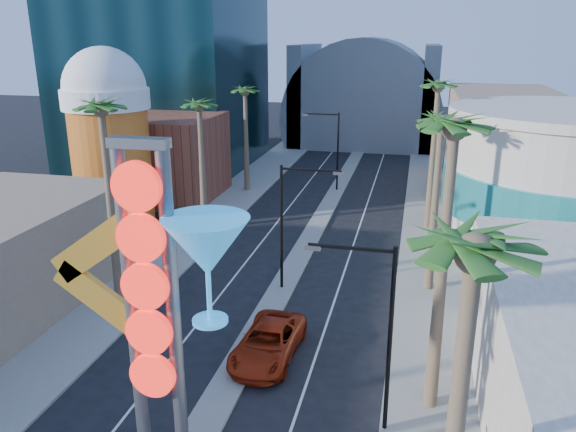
% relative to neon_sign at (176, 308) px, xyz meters
% --- Properties ---
extents(sidewalk_west, '(5.00, 100.00, 0.15)m').
position_rel_neon_sign_xyz_m(sidewalk_west, '(-10.32, 32.04, -7.23)').
color(sidewalk_west, gray).
rests_on(sidewalk_west, ground).
extents(sidewalk_east, '(5.00, 100.00, 0.15)m').
position_rel_neon_sign_xyz_m(sidewalk_east, '(8.68, 32.04, -7.23)').
color(sidewalk_east, gray).
rests_on(sidewalk_east, ground).
extents(median, '(1.60, 84.00, 0.15)m').
position_rel_neon_sign_xyz_m(median, '(-0.82, 35.04, -7.23)').
color(median, gray).
rests_on(median, ground).
extents(brick_filler_west, '(10.00, 10.00, 8.00)m').
position_rel_neon_sign_xyz_m(brick_filler_west, '(-16.82, 35.04, -3.31)').
color(brick_filler_west, brown).
rests_on(brick_filler_west, ground).
extents(filler_east, '(10.00, 20.00, 10.00)m').
position_rel_neon_sign_xyz_m(filler_east, '(15.18, 45.04, -2.31)').
color(filler_east, '#8B755A').
rests_on(filler_east, ground).
extents(beer_mug, '(7.00, 7.00, 14.50)m').
position_rel_neon_sign_xyz_m(beer_mug, '(-17.82, 27.04, 0.54)').
color(beer_mug, '#C45C1A').
rests_on(beer_mug, ground).
extents(turquoise_building, '(16.60, 16.60, 10.60)m').
position_rel_neon_sign_xyz_m(turquoise_building, '(17.18, 27.04, -2.06)').
color(turquoise_building, '#B2A796').
rests_on(turquoise_building, ground).
extents(canopy, '(22.00, 16.00, 22.00)m').
position_rel_neon_sign_xyz_m(canopy, '(-0.82, 69.04, -3.00)').
color(canopy, slate).
rests_on(canopy, ground).
extents(neon_sign, '(6.53, 2.60, 12.55)m').
position_rel_neon_sign_xyz_m(neon_sign, '(0.00, 0.00, 0.00)').
color(neon_sign, gray).
rests_on(neon_sign, ground).
extents(streetlight_0, '(3.79, 0.25, 8.00)m').
position_rel_neon_sign_xyz_m(streetlight_0, '(-0.27, 17.04, -2.43)').
color(streetlight_0, black).
rests_on(streetlight_0, ground).
extents(streetlight_1, '(3.79, 0.25, 8.00)m').
position_rel_neon_sign_xyz_m(streetlight_1, '(-1.36, 41.04, -2.43)').
color(streetlight_1, black).
rests_on(streetlight_1, ground).
extents(streetlight_2, '(3.45, 0.25, 8.00)m').
position_rel_neon_sign_xyz_m(streetlight_2, '(5.91, 5.04, -2.47)').
color(streetlight_2, black).
rests_on(streetlight_2, ground).
extents(palm_1, '(2.40, 2.40, 12.70)m').
position_rel_neon_sign_xyz_m(palm_1, '(-9.82, 13.04, 3.52)').
color(palm_1, brown).
rests_on(palm_1, ground).
extents(palm_2, '(2.40, 2.40, 11.20)m').
position_rel_neon_sign_xyz_m(palm_2, '(-9.82, 27.04, 2.17)').
color(palm_2, brown).
rests_on(palm_2, ground).
extents(palm_3, '(2.40, 2.40, 11.20)m').
position_rel_neon_sign_xyz_m(palm_3, '(-9.82, 39.04, 2.17)').
color(palm_3, brown).
rests_on(palm_3, ground).
extents(palm_4, '(2.40, 2.40, 12.20)m').
position_rel_neon_sign_xyz_m(palm_4, '(8.18, -2.96, 3.07)').
color(palm_4, brown).
rests_on(palm_4, ground).
extents(palm_5, '(2.40, 2.40, 13.20)m').
position_rel_neon_sign_xyz_m(palm_5, '(8.18, 7.04, 3.96)').
color(palm_5, brown).
rests_on(palm_5, ground).
extents(palm_6, '(2.40, 2.40, 11.70)m').
position_rel_neon_sign_xyz_m(palm_6, '(8.18, 19.04, 2.62)').
color(palm_6, brown).
rests_on(palm_6, ground).
extents(palm_7, '(2.40, 2.40, 12.70)m').
position_rel_neon_sign_xyz_m(palm_7, '(8.18, 31.04, 3.52)').
color(palm_7, brown).
rests_on(palm_7, ground).
extents(red_pickup, '(3.00, 6.04, 1.64)m').
position_rel_neon_sign_xyz_m(red_pickup, '(0.38, 9.25, -6.48)').
color(red_pickup, '#A5270C').
rests_on(red_pickup, ground).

